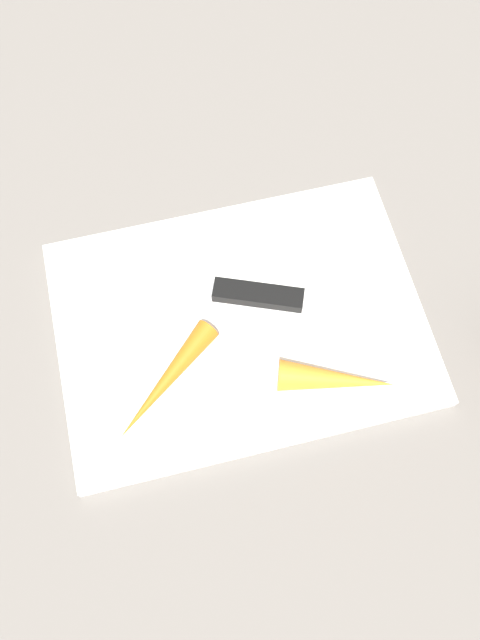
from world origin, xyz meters
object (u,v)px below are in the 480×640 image
knife (245,293)px  carrot_long (166,381)px  cutting_board (240,322)px  carrot_short (337,380)px

knife → carrot_long: size_ratio=1.46×
cutting_board → knife: knife is taller
carrot_long → knife: bearing=177.6°
knife → carrot_long: carrot_long is taller
cutting_board → carrot_short: size_ratio=3.33×
carrot_short → cutting_board: bearing=148.5°
knife → carrot_long: bearing=59.8°
cutting_board → carrot_short: carrot_short is taller
knife → carrot_short: bearing=140.9°
cutting_board → carrot_short: bearing=130.0°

